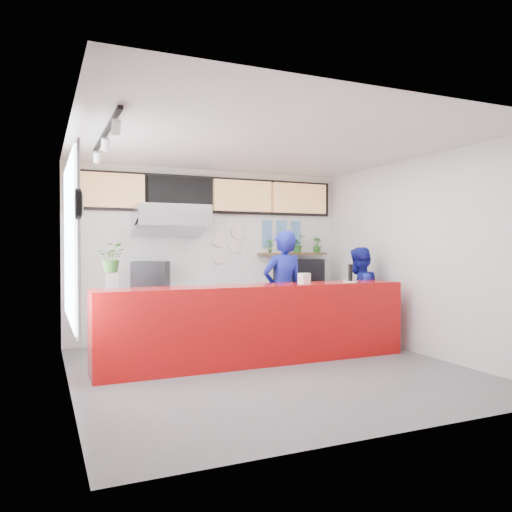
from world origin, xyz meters
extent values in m
plane|color=slate|center=(0.00, 0.00, 0.00)|extent=(5.00, 5.00, 0.00)
plane|color=silver|center=(0.00, 0.00, 3.00)|extent=(5.00, 5.00, 0.00)
plane|color=white|center=(0.00, 2.50, 1.50)|extent=(5.00, 0.00, 5.00)
plane|color=white|center=(-2.50, 0.00, 1.50)|extent=(0.00, 5.00, 5.00)
plane|color=white|center=(2.50, 0.00, 1.50)|extent=(0.00, 5.00, 5.00)
cube|color=#B80D0D|center=(0.00, 0.40, 0.55)|extent=(4.50, 0.60, 1.10)
cube|color=beige|center=(0.00, 2.49, 2.60)|extent=(5.00, 0.02, 0.80)
cube|color=#B2B5BA|center=(-0.80, 2.20, 0.45)|extent=(1.80, 0.60, 0.90)
cube|color=black|center=(-1.13, 2.20, 1.15)|extent=(0.71, 0.71, 0.49)
cube|color=#B2B5BA|center=(-0.80, 2.15, 2.15)|extent=(1.20, 0.70, 0.35)
cube|color=#B2B5BA|center=(-0.80, 2.15, 1.95)|extent=(1.20, 0.69, 0.31)
cube|color=#B2B5BA|center=(1.50, 2.20, 0.45)|extent=(1.80, 0.60, 0.90)
cube|color=black|center=(1.62, 2.20, 1.15)|extent=(0.80, 0.59, 0.50)
cube|color=#B3B5BB|center=(1.62, 2.20, 1.38)|extent=(0.60, 0.45, 0.05)
cube|color=brown|center=(1.60, 2.40, 1.50)|extent=(1.40, 0.18, 0.04)
cube|color=tan|center=(-1.75, 2.38, 2.55)|extent=(1.10, 0.10, 0.55)
cube|color=black|center=(-0.59, 2.38, 2.55)|extent=(1.10, 0.10, 0.55)
cube|color=tan|center=(0.57, 2.38, 2.55)|extent=(1.10, 0.10, 0.55)
cube|color=tan|center=(1.73, 2.38, 2.55)|extent=(1.10, 0.10, 0.55)
cube|color=black|center=(0.00, 2.46, 2.55)|extent=(4.80, 0.04, 0.65)
cube|color=silver|center=(-2.47, 0.30, 1.70)|extent=(0.04, 2.20, 1.90)
cube|color=#B2B5BA|center=(-2.45, 0.30, 1.70)|extent=(0.03, 2.30, 2.00)
cylinder|color=black|center=(-2.46, -0.90, 2.05)|extent=(0.05, 0.30, 0.30)
cylinder|color=white|center=(-2.43, -0.90, 2.05)|extent=(0.02, 0.26, 0.26)
cube|color=black|center=(-2.10, 0.00, 2.94)|extent=(0.05, 2.40, 0.04)
cylinder|color=silver|center=(0.15, 2.47, 1.75)|extent=(0.24, 0.03, 0.24)
cylinder|color=silver|center=(0.45, 2.47, 1.65)|extent=(0.24, 0.03, 0.24)
cylinder|color=silver|center=(0.15, 2.47, 1.45)|extent=(0.24, 0.03, 0.24)
cylinder|color=silver|center=(0.50, 2.47, 1.90)|extent=(0.24, 0.03, 0.24)
cube|color=#598CBF|center=(1.10, 2.48, 2.00)|extent=(0.20, 0.02, 0.25)
cube|color=#598CBF|center=(1.40, 2.48, 2.00)|extent=(0.20, 0.02, 0.25)
cube|color=#598CBF|center=(1.70, 2.48, 2.00)|extent=(0.20, 0.02, 0.25)
cube|color=#598CBF|center=(1.10, 2.48, 1.75)|extent=(0.20, 0.02, 0.25)
cube|color=#598CBF|center=(1.40, 2.48, 1.75)|extent=(0.20, 0.02, 0.25)
cube|color=#598CBF|center=(1.70, 2.48, 1.75)|extent=(0.20, 0.02, 0.25)
imported|color=navy|center=(0.67, 0.95, 0.94)|extent=(0.70, 0.48, 1.88)
imported|color=navy|center=(2.04, 0.89, 0.81)|extent=(0.98, 0.90, 1.63)
imported|color=#2C6623|center=(1.12, 2.40, 1.65)|extent=(0.14, 0.11, 0.26)
imported|color=#2C6623|center=(1.70, 2.40, 1.69)|extent=(0.34, 0.31, 0.33)
imported|color=#2C6623|center=(2.13, 2.40, 1.67)|extent=(0.17, 0.16, 0.29)
cylinder|color=silver|center=(-1.99, 0.35, 1.20)|extent=(0.18, 0.18, 0.21)
imported|color=#2C6623|center=(-1.99, 0.35, 1.50)|extent=(0.40, 0.37, 0.36)
cube|color=white|center=(0.72, 0.38, 1.18)|extent=(0.20, 0.16, 0.15)
cylinder|color=white|center=(1.49, 0.34, 1.11)|extent=(0.29, 0.29, 0.02)
cylinder|color=black|center=(1.49, 0.34, 1.24)|extent=(0.06, 0.06, 0.26)
camera|label=1|loc=(-2.80, -5.98, 1.64)|focal=35.00mm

